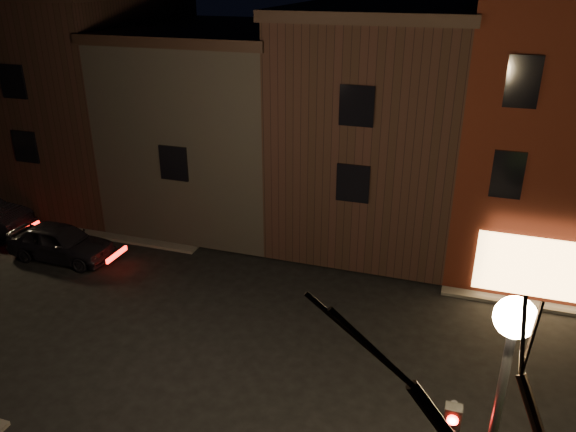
# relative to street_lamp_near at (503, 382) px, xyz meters

# --- Properties ---
(ground) EXTENTS (120.00, 120.00, 0.00)m
(ground) POSITION_rel_street_lamp_near_xyz_m (-6.20, 6.00, -5.18)
(ground) COLOR black
(ground) RESTS_ON ground
(sidewalk_far_left) EXTENTS (30.00, 30.00, 0.12)m
(sidewalk_far_left) POSITION_rel_street_lamp_near_xyz_m (-26.20, 26.00, -5.12)
(sidewalk_far_left) COLOR #2D2B28
(sidewalk_far_left) RESTS_ON ground
(corner_building) EXTENTS (6.50, 8.50, 10.50)m
(corner_building) POSITION_rel_street_lamp_near_xyz_m (1.80, 15.47, 0.22)
(corner_building) COLOR #45150C
(corner_building) RESTS_ON ground
(row_building_a) EXTENTS (7.30, 10.30, 9.40)m
(row_building_a) POSITION_rel_street_lamp_near_xyz_m (-4.70, 16.50, -0.34)
(row_building_a) COLOR black
(row_building_a) RESTS_ON ground
(row_building_b) EXTENTS (7.80, 10.30, 8.40)m
(row_building_b) POSITION_rel_street_lamp_near_xyz_m (-11.95, 16.50, -0.85)
(row_building_b) COLOR black
(row_building_b) RESTS_ON ground
(row_building_c) EXTENTS (7.30, 10.30, 9.90)m
(row_building_c) POSITION_rel_street_lamp_near_xyz_m (-19.20, 16.50, -0.09)
(row_building_c) COLOR black
(row_building_c) RESTS_ON ground
(street_lamp_near) EXTENTS (0.60, 0.60, 6.48)m
(street_lamp_near) POSITION_rel_street_lamp_near_xyz_m (0.00, 0.00, 0.00)
(street_lamp_near) COLOR black
(street_lamp_near) RESTS_ON sidewalk_near_right
(parked_car_a) EXTENTS (4.38, 1.79, 1.49)m
(parked_car_a) POSITION_rel_street_lamp_near_xyz_m (-15.99, 9.03, -4.44)
(parked_car_a) COLOR black
(parked_car_a) RESTS_ON ground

